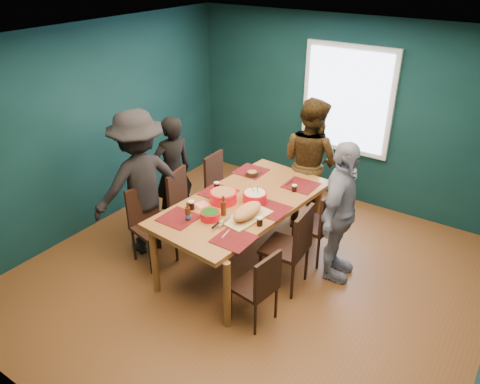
# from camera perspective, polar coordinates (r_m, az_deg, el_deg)

# --- Properties ---
(room) EXTENTS (5.01, 5.01, 2.71)m
(room) POSITION_cam_1_polar(r_m,az_deg,el_deg) (5.16, 3.27, 3.44)
(room) COLOR brown
(room) RESTS_ON ground
(dining_table) EXTENTS (1.31, 2.33, 0.85)m
(dining_table) POSITION_cam_1_polar(r_m,az_deg,el_deg) (5.51, 0.44, -1.82)
(dining_table) COLOR #9B572E
(dining_table) RESTS_ON floor
(chair_left_far) EXTENTS (0.43, 0.43, 0.93)m
(chair_left_far) POSITION_cam_1_polar(r_m,az_deg,el_deg) (6.64, -2.50, 1.38)
(chair_left_far) COLOR black
(chair_left_far) RESTS_ON floor
(chair_left_mid) EXTENTS (0.52, 0.52, 0.98)m
(chair_left_mid) POSITION_cam_1_polar(r_m,az_deg,el_deg) (6.08, -6.74, -1.13)
(chair_left_mid) COLOR black
(chair_left_mid) RESTS_ON floor
(chair_left_near) EXTENTS (0.52, 0.52, 0.97)m
(chair_left_near) POSITION_cam_1_polar(r_m,az_deg,el_deg) (5.78, -11.10, -3.22)
(chair_left_near) COLOR black
(chair_left_near) RESTS_ON floor
(chair_right_far) EXTENTS (0.48, 0.48, 0.96)m
(chair_right_far) POSITION_cam_1_polar(r_m,az_deg,el_deg) (5.73, 9.94, -3.44)
(chair_right_far) COLOR black
(chair_right_far) RESTS_ON floor
(chair_right_mid) EXTENTS (0.49, 0.49, 1.02)m
(chair_right_mid) POSITION_cam_1_polar(r_m,az_deg,el_deg) (5.21, 6.48, -6.19)
(chair_right_mid) COLOR black
(chair_right_mid) RESTS_ON floor
(chair_right_near) EXTENTS (0.44, 0.44, 0.86)m
(chair_right_near) POSITION_cam_1_polar(r_m,az_deg,el_deg) (4.77, 2.46, -11.10)
(chair_right_near) COLOR black
(chair_right_near) RESTS_ON floor
(person_far_left) EXTENTS (0.55, 0.67, 1.57)m
(person_far_left) POSITION_cam_1_polar(r_m,az_deg,el_deg) (6.38, -8.22, 2.40)
(person_far_left) COLOR black
(person_far_left) RESTS_ON floor
(person_back) EXTENTS (1.01, 0.88, 1.79)m
(person_back) POSITION_cam_1_polar(r_m,az_deg,el_deg) (6.44, 8.54, 3.65)
(person_back) COLOR black
(person_back) RESTS_ON floor
(person_right) EXTENTS (0.54, 1.04, 1.69)m
(person_right) POSITION_cam_1_polar(r_m,az_deg,el_deg) (5.35, 12.06, -2.51)
(person_right) COLOR white
(person_right) RESTS_ON floor
(person_near_left) EXTENTS (1.05, 1.36, 1.85)m
(person_near_left) POSITION_cam_1_polar(r_m,az_deg,el_deg) (5.84, -12.10, 1.06)
(person_near_left) COLOR black
(person_near_left) RESTS_ON floor
(bowl_salad) EXTENTS (0.32, 0.32, 0.13)m
(bowl_salad) POSITION_cam_1_polar(r_m,az_deg,el_deg) (5.42, -2.04, -0.52)
(bowl_salad) COLOR red
(bowl_salad) RESTS_ON dining_table
(bowl_dumpling) EXTENTS (0.28, 0.28, 0.26)m
(bowl_dumpling) POSITION_cam_1_polar(r_m,az_deg,el_deg) (5.44, 1.81, -0.54)
(bowl_dumpling) COLOR red
(bowl_dumpling) RESTS_ON dining_table
(bowl_herbs) EXTENTS (0.21, 0.21, 0.09)m
(bowl_herbs) POSITION_cam_1_polar(r_m,az_deg,el_deg) (5.10, -3.67, -2.82)
(bowl_herbs) COLOR red
(bowl_herbs) RESTS_ON dining_table
(cutting_board) EXTENTS (0.37, 0.72, 0.16)m
(cutting_board) POSITION_cam_1_polar(r_m,az_deg,el_deg) (5.09, 0.86, -2.54)
(cutting_board) COLOR #DABA75
(cutting_board) RESTS_ON dining_table
(small_bowl) EXTENTS (0.15, 0.15, 0.06)m
(small_bowl) POSITION_cam_1_polar(r_m,az_deg,el_deg) (6.05, 1.49, 2.26)
(small_bowl) COLOR black
(small_bowl) RESTS_ON dining_table
(beer_bottle_a) EXTENTS (0.06, 0.06, 0.22)m
(beer_bottle_a) POSITION_cam_1_polar(r_m,az_deg,el_deg) (5.08, -6.38, -2.66)
(beer_bottle_a) COLOR #48210C
(beer_bottle_a) RESTS_ON dining_table
(beer_bottle_b) EXTENTS (0.06, 0.06, 0.24)m
(beer_bottle_b) POSITION_cam_1_polar(r_m,az_deg,el_deg) (5.15, -2.03, -1.92)
(beer_bottle_b) COLOR #48210C
(beer_bottle_b) RESTS_ON dining_table
(cola_glass_a) EXTENTS (0.07, 0.07, 0.10)m
(cola_glass_a) POSITION_cam_1_polar(r_m,az_deg,el_deg) (5.30, -5.94, -1.55)
(cola_glass_a) COLOR black
(cola_glass_a) RESTS_ON dining_table
(cola_glass_b) EXTENTS (0.07, 0.07, 0.10)m
(cola_glass_b) POSITION_cam_1_polar(r_m,az_deg,el_deg) (4.98, 2.42, -3.56)
(cola_glass_b) COLOR black
(cola_glass_b) RESTS_ON dining_table
(cola_glass_c) EXTENTS (0.06, 0.06, 0.09)m
(cola_glass_c) POSITION_cam_1_polar(r_m,az_deg,el_deg) (5.70, 6.64, 0.51)
(cola_glass_c) COLOR black
(cola_glass_c) RESTS_ON dining_table
(cola_glass_d) EXTENTS (0.07, 0.07, 0.09)m
(cola_glass_d) POSITION_cam_1_polar(r_m,az_deg,el_deg) (5.72, -2.85, 0.82)
(cola_glass_d) COLOR black
(cola_glass_d) RESTS_ON dining_table
(napkin_a) EXTENTS (0.22, 0.22, 0.00)m
(napkin_a) POSITION_cam_1_polar(r_m,az_deg,el_deg) (5.35, 3.94, -1.82)
(napkin_a) COLOR #FF806B
(napkin_a) RESTS_ON dining_table
(napkin_b) EXTENTS (0.18, 0.18, 0.00)m
(napkin_b) POSITION_cam_1_polar(r_m,az_deg,el_deg) (5.41, -4.64, -1.51)
(napkin_b) COLOR #FF806B
(napkin_b) RESTS_ON dining_table
(napkin_c) EXTENTS (0.18, 0.18, 0.00)m
(napkin_c) POSITION_cam_1_polar(r_m,az_deg,el_deg) (4.82, -0.46, -5.39)
(napkin_c) COLOR #FF806B
(napkin_c) RESTS_ON dining_table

